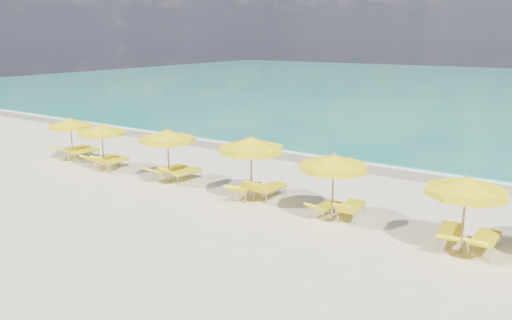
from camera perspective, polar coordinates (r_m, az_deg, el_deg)
The scene contains 23 objects.
ground_plane at distance 18.91m, azimuth -2.53°, elevation -4.45°, with size 120.00×120.00×0.00m, color beige.
ocean at distance 63.62m, azimuth 24.12°, elevation 7.46°, with size 120.00×80.00×0.30m, color #157760.
wet_sand_band at distance 25.02m, azimuth 7.51°, elevation 0.07°, with size 120.00×2.60×0.01m, color tan.
foam_line at distance 25.72m, azimuth 8.30°, elevation 0.43°, with size 120.00×1.20×0.03m, color white.
whitecap_near at distance 36.07m, azimuth 5.74°, elevation 4.43°, with size 14.00×0.36×0.05m, color white.
umbrella_1 at distance 26.08m, azimuth -20.47°, elevation 3.94°, with size 2.58×2.58×2.13m.
umbrella_2 at distance 23.63m, azimuth -17.24°, elevation 3.28°, with size 2.24×2.24×2.15m.
umbrella_3 at distance 20.79m, azimuth -10.09°, elevation 2.69°, with size 2.31×2.31×2.32m.
umbrella_4 at distance 18.14m, azimuth -0.55°, elevation 1.71°, with size 2.79×2.79×2.49m.
umbrella_5 at distance 16.36m, azimuth 8.88°, elevation -0.30°, with size 2.39×2.39×2.34m.
umbrella_6 at distance 14.87m, azimuth 22.95°, elevation -2.84°, with size 2.84×2.84×2.30m.
lounger_1_left at distance 27.02m, azimuth -20.08°, elevation 0.89°, with size 0.90×2.08×0.73m.
lounger_1_right at distance 26.23m, azimuth -19.20°, elevation 0.59°, with size 0.82×2.08×0.80m.
lounger_2_left at distance 24.59m, azimuth -17.14°, elevation -0.16°, with size 0.67×1.85×0.75m.
lounger_2_right at distance 23.78m, azimuth -16.01°, elevation -0.50°, with size 0.96×2.01×0.90m.
lounger_3_left at distance 21.76m, azimuth -9.85°, elevation -1.49°, with size 0.81×2.12×0.75m.
lounger_3_right at distance 21.30m, azimuth -8.19°, elevation -1.78°, with size 0.90×1.99×0.83m.
lounger_4_left at distance 18.98m, azimuth -1.21°, elevation -3.62°, with size 0.94×2.03×0.80m.
lounger_4_right at distance 18.84m, azimuth 1.47°, elevation -3.72°, with size 0.72×1.96×0.95m.
lounger_5_left at distance 17.33m, azimuth 7.97°, elevation -5.66°, with size 0.74×1.67×0.67m.
lounger_5_right at distance 17.17m, azimuth 10.80°, elevation -5.82°, with size 0.86×1.94×0.86m.
lounger_6_left at distance 15.89m, azimuth 21.32°, elevation -8.22°, with size 0.92×2.10×0.75m.
lounger_6_right at distance 15.78m, azimuth 24.61°, elevation -8.73°, with size 0.73×1.98×0.77m.
Camera 1 is at (10.62, -14.44, 6.01)m, focal length 35.00 mm.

